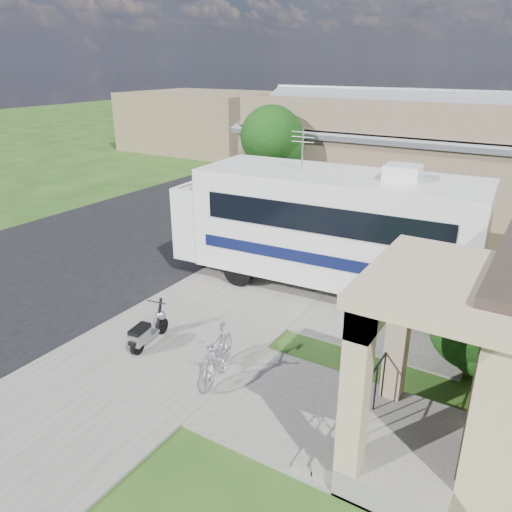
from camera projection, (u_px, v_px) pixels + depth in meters
The scene contains 18 objects.
ground at pixel (217, 347), 11.40m from camera, with size 120.00×120.00×0.00m, color #1F3F11.
street_slab at pixel (212, 202), 22.98m from camera, with size 9.00×80.00×0.02m, color black.
sidewalk_slab at pixel (344, 225), 19.81m from camera, with size 4.00×80.00×0.06m, color #5E5C54.
driveway_slab at pixel (352, 289), 14.23m from camera, with size 7.00×6.00×0.05m, color #5E5C54.
walk_slab at pixel (319, 417), 9.13m from camera, with size 4.00×3.00×0.05m, color #5E5C54.
warehouse at pixel (403, 162), 21.75m from camera, with size 12.50×8.40×5.04m.
distant_bldg_far at pixel (203, 121), 36.40m from camera, with size 10.00×8.00×4.00m, color brown.
distant_bldg_near at pixel (302, 114), 45.09m from camera, with size 8.00×7.00×3.20m, color brown.
street_tree_a at pixel (274, 140), 19.19m from camera, with size 2.44×2.40×4.58m.
street_tree_b at pixel (365, 114), 27.07m from camera, with size 2.44×2.40×4.73m.
street_tree_c at pixel (411, 107), 34.31m from camera, with size 2.44×2.40×4.42m.
motorhome at pixel (325, 224), 13.87m from camera, with size 8.62×3.21×4.34m.
shrub at pixel (478, 323), 9.98m from camera, with size 1.92×1.83×2.35m.
scooter at pixel (147, 331), 11.23m from camera, with size 0.54×1.39×0.91m.
bicycle at pixel (218, 356), 10.11m from camera, with size 0.49×1.74×1.05m, color #A19FA7.
pickup_truck at pixel (272, 178), 24.47m from camera, with size 2.45×5.31×1.48m, color white.
van at pixel (330, 151), 30.34m from camera, with size 2.68×6.60×1.92m, color white.
garden_hose at pixel (363, 408), 9.25m from camera, with size 0.40×0.40×0.18m, color #166E1B.
Camera 1 is at (5.91, -7.93, 6.11)m, focal length 35.00 mm.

